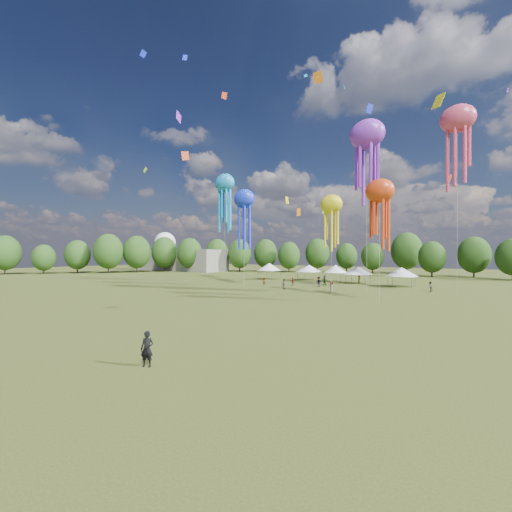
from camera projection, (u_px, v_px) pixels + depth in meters
The scene contains 10 objects.
ground at pixel (102, 336), 23.72m from camera, with size 300.00×300.00×0.00m, color #384416.
observer_main at pixel (147, 349), 17.31m from camera, with size 0.71×0.46×1.94m, color black.
spectator_near at pixel (284, 284), 55.90m from camera, with size 0.90×0.70×1.84m, color gray.
spectators_far at pixel (335, 282), 60.46m from camera, with size 29.52×21.34×1.92m.
festival_tents at pixel (329, 269), 71.06m from camera, with size 36.42×10.81×4.08m.
show_kites at pixel (317, 178), 56.10m from camera, with size 50.69×17.31×28.37m.
small_kites at pixel (323, 132), 60.00m from camera, with size 76.97×52.72×46.04m.
treeline at pixel (341, 253), 77.35m from camera, with size 201.57×95.24×13.43m.
hangar at pixel (180, 260), 123.86m from camera, with size 40.00×12.00×8.00m, color gray.
radome at pixel (165, 246), 137.86m from camera, with size 9.00×9.00×16.00m.
Camera 1 is at (22.96, -12.95, 6.13)m, focal length 22.22 mm.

